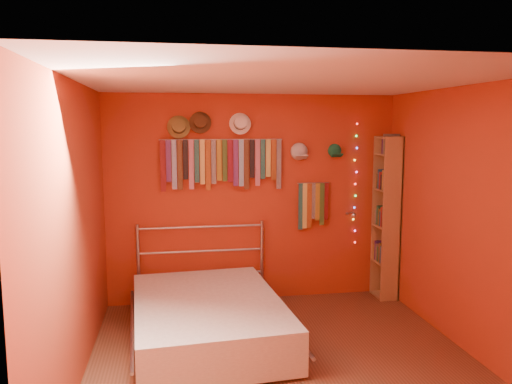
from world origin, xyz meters
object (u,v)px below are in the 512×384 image
bed (208,318)px  tie_rack (221,161)px  bookshelf (389,217)px  reading_lamp (353,215)px

bed → tie_rack: bearing=72.5°
tie_rack → bookshelf: (2.05, -0.16, -0.70)m
bookshelf → bed: (-2.30, -0.92, -0.79)m
reading_lamp → bed: bearing=-153.1°
tie_rack → bed: (-0.25, -1.07, -1.48)m
tie_rack → bed: tie_rack is taller
tie_rack → bed: 1.85m
tie_rack → bookshelf: size_ratio=0.72×
reading_lamp → tie_rack: bearing=174.7°
tie_rack → reading_lamp: (1.58, -0.15, -0.66)m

